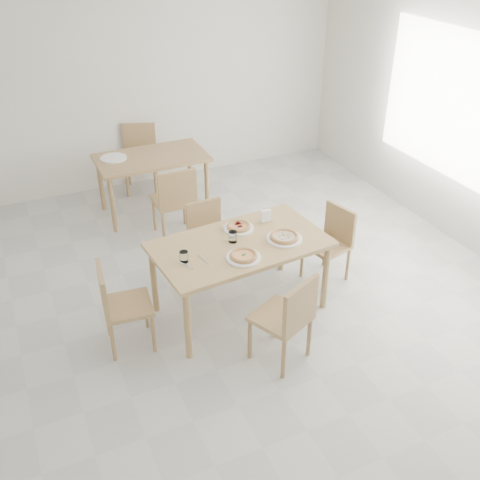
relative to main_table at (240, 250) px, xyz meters
name	(u,v)px	position (x,y,z in m)	size (l,w,h in m)	color
main_table	(240,250)	(0.00, 0.00, 0.00)	(1.66, 1.03, 0.75)	tan
chair_south	(289,315)	(0.06, -0.83, -0.18)	(0.56, 0.56, 0.86)	tan
chair_north	(208,233)	(-0.02, 0.77, -0.22)	(0.40, 0.40, 0.78)	tan
chair_west	(118,302)	(-1.17, -0.05, -0.19)	(0.45, 0.45, 0.83)	tan
chair_east	(332,238)	(1.09, 0.12, -0.21)	(0.47, 0.47, 0.79)	tan
plate_margherita	(244,258)	(-0.08, -0.25, 0.09)	(0.31, 0.31, 0.02)	white
plate_mushroom	(284,239)	(0.40, -0.11, 0.09)	(0.33, 0.33, 0.02)	white
plate_pepperoni	(239,228)	(0.09, 0.24, 0.09)	(0.29, 0.29, 0.02)	white
pizza_margherita	(244,255)	(-0.08, -0.25, 0.11)	(0.25, 0.25, 0.03)	#EAA66E
pizza_mushroom	(284,236)	(0.40, -0.11, 0.11)	(0.31, 0.31, 0.03)	#EAA66E
pizza_pepperoni	(239,226)	(0.09, 0.24, 0.11)	(0.23, 0.23, 0.03)	#EAA66E
tumbler_a	(184,257)	(-0.57, -0.08, 0.13)	(0.08, 0.08, 0.10)	white
tumbler_b	(233,237)	(-0.05, 0.05, 0.13)	(0.08, 0.08, 0.10)	white
napkin_holder	(266,216)	(0.39, 0.25, 0.14)	(0.11, 0.06, 0.13)	silver
fork_a	(204,259)	(-0.40, -0.13, 0.08)	(0.02, 0.19, 0.01)	silver
fork_b	(187,266)	(-0.57, -0.15, 0.08)	(0.01, 0.18, 0.01)	silver
second_table	(152,163)	(-0.15, 2.29, -0.02)	(1.33, 0.76, 0.75)	tan
chair_back_s	(175,198)	(-0.11, 1.54, -0.15)	(0.45, 0.45, 0.90)	tan
chair_back_n	(140,153)	(-0.10, 3.03, -0.16)	(0.55, 0.55, 0.88)	tan
plate_empty	(113,158)	(-0.59, 2.41, 0.09)	(0.31, 0.31, 0.02)	white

